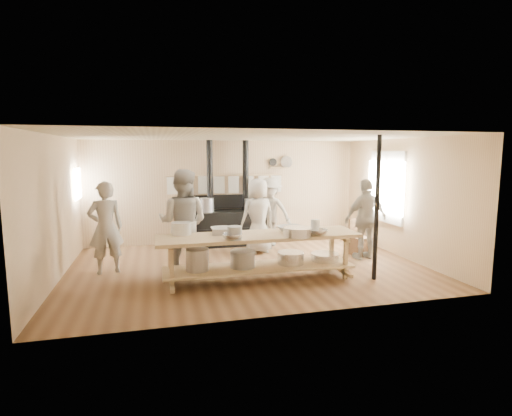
# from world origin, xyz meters

# --- Properties ---
(ground) EXTENTS (7.00, 7.00, 0.00)m
(ground) POSITION_xyz_m (0.00, 0.00, 0.00)
(ground) COLOR brown
(ground) RESTS_ON ground
(room_shell) EXTENTS (7.00, 7.00, 7.00)m
(room_shell) POSITION_xyz_m (0.00, 0.00, 1.62)
(room_shell) COLOR tan
(room_shell) RESTS_ON ground
(window_right) EXTENTS (0.09, 1.50, 1.65)m
(window_right) POSITION_xyz_m (3.47, 0.60, 1.50)
(window_right) COLOR beige
(window_right) RESTS_ON ground
(left_opening) EXTENTS (0.00, 0.90, 0.90)m
(left_opening) POSITION_xyz_m (-3.45, 2.00, 1.60)
(left_opening) COLOR white
(left_opening) RESTS_ON ground
(stove) EXTENTS (1.90, 0.75, 2.60)m
(stove) POSITION_xyz_m (-0.01, 2.12, 0.52)
(stove) COLOR black
(stove) RESTS_ON ground
(towel_rail) EXTENTS (3.00, 0.04, 0.47)m
(towel_rail) POSITION_xyz_m (-0.00, 2.40, 1.55)
(towel_rail) COLOR tan
(towel_rail) RESTS_ON ground
(back_wall_shelf) EXTENTS (0.63, 0.14, 0.32)m
(back_wall_shelf) POSITION_xyz_m (1.46, 2.43, 2.00)
(back_wall_shelf) COLOR tan
(back_wall_shelf) RESTS_ON ground
(prep_table) EXTENTS (3.60, 0.90, 0.85)m
(prep_table) POSITION_xyz_m (-0.01, -0.90, 0.52)
(prep_table) COLOR tan
(prep_table) RESTS_ON ground
(support_post) EXTENTS (0.08, 0.08, 2.60)m
(support_post) POSITION_xyz_m (2.05, -1.35, 1.30)
(support_post) COLOR black
(support_post) RESTS_ON ground
(cook_far_left) EXTENTS (0.73, 0.57, 1.76)m
(cook_far_left) POSITION_xyz_m (-2.70, 0.27, 0.88)
(cook_far_left) COLOR #B3AB9F
(cook_far_left) RESTS_ON ground
(cook_left) EXTENTS (1.18, 1.06, 1.99)m
(cook_left) POSITION_xyz_m (-1.28, -0.16, 0.99)
(cook_left) COLOR #B3AB9F
(cook_left) RESTS_ON ground
(cook_center) EXTENTS (0.94, 0.73, 1.72)m
(cook_center) POSITION_xyz_m (0.49, 1.07, 0.86)
(cook_center) COLOR #B3AB9F
(cook_center) RESTS_ON ground
(cook_right) EXTENTS (1.07, 0.54, 1.75)m
(cook_right) POSITION_xyz_m (2.62, -0.00, 0.87)
(cook_right) COLOR #B3AB9F
(cook_right) RESTS_ON ground
(cook_by_window) EXTENTS (1.26, 1.12, 1.69)m
(cook_by_window) POSITION_xyz_m (0.97, 1.75, 0.84)
(cook_by_window) COLOR #B3AB9F
(cook_by_window) RESTS_ON ground
(chair) EXTENTS (0.45, 0.45, 0.81)m
(chair) POSITION_xyz_m (2.69, 0.35, 0.24)
(chair) COLOR brown
(chair) RESTS_ON ground
(bowl_white_a) EXTENTS (0.42, 0.42, 0.10)m
(bowl_white_a) POSITION_xyz_m (-0.62, -0.57, 0.90)
(bowl_white_a) COLOR white
(bowl_white_a) RESTS_ON prep_table
(bowl_steel_a) EXTENTS (0.45, 0.45, 0.11)m
(bowl_steel_a) POSITION_xyz_m (-0.55, -1.23, 0.90)
(bowl_steel_a) COLOR silver
(bowl_steel_a) RESTS_ON prep_table
(bowl_white_b) EXTENTS (0.57, 0.57, 0.12)m
(bowl_white_b) POSITION_xyz_m (0.61, -0.86, 0.91)
(bowl_white_b) COLOR white
(bowl_white_b) RESTS_ON prep_table
(bowl_steel_b) EXTENTS (0.43, 0.43, 0.10)m
(bowl_steel_b) POSITION_xyz_m (1.00, -1.23, 0.90)
(bowl_steel_b) COLOR silver
(bowl_steel_b) RESTS_ON prep_table
(roasting_pan) EXTENTS (0.55, 0.43, 0.11)m
(roasting_pan) POSITION_xyz_m (-0.55, -0.71, 0.90)
(roasting_pan) COLOR #B2B2B7
(roasting_pan) RESTS_ON prep_table
(mixing_bowl_large) EXTENTS (0.52, 0.52, 0.16)m
(mixing_bowl_large) POSITION_xyz_m (0.60, -1.23, 0.93)
(mixing_bowl_large) COLOR silver
(mixing_bowl_large) RESTS_ON prep_table
(bucket_galv) EXTENTS (0.31, 0.31, 0.23)m
(bucket_galv) POSITION_xyz_m (-0.51, -1.23, 0.96)
(bucket_galv) COLOR gray
(bucket_galv) RESTS_ON prep_table
(deep_bowl_enamel) EXTENTS (0.36, 0.36, 0.22)m
(deep_bowl_enamel) POSITION_xyz_m (-1.34, -0.57, 0.96)
(deep_bowl_enamel) COLOR white
(deep_bowl_enamel) RESTS_ON prep_table
(pitcher) EXTENTS (0.21, 0.21, 0.25)m
(pitcher) POSITION_xyz_m (1.01, -1.03, 0.97)
(pitcher) COLOR white
(pitcher) RESTS_ON prep_table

